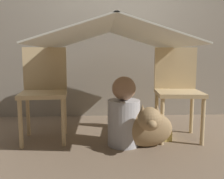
{
  "coord_description": "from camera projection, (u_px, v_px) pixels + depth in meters",
  "views": [
    {
      "loc": [
        -0.1,
        -2.08,
        0.78
      ],
      "look_at": [
        0.0,
        0.19,
        0.47
      ],
      "focal_mm": 40.0,
      "sensor_mm": 36.0,
      "label": 1
    }
  ],
  "objects": [
    {
      "name": "dog",
      "position": [
        146.0,
        127.0,
        2.1
      ],
      "size": [
        0.47,
        0.4,
        0.41
      ],
      "color": "#9E7F56",
      "rests_on": "ground_plane"
    },
    {
      "name": "floor_cushion",
      "position": [
        147.0,
        132.0,
        2.43
      ],
      "size": [
        0.4,
        0.32,
        0.1
      ],
      "color": "#E5CC66",
      "rests_on": "ground_plane"
    },
    {
      "name": "wall_back",
      "position": [
        109.0,
        18.0,
        3.14
      ],
      "size": [
        7.0,
        0.05,
        2.5
      ],
      "color": "gray",
      "rests_on": "ground_plane"
    },
    {
      "name": "chair_left",
      "position": [
        44.0,
        88.0,
        2.33
      ],
      "size": [
        0.45,
        0.45,
        0.86
      ],
      "rotation": [
        0.0,
        0.0,
        0.11
      ],
      "color": "#D1B27F",
      "rests_on": "ground_plane"
    },
    {
      "name": "sheet_canopy",
      "position": [
        112.0,
        35.0,
        2.22
      ],
      "size": [
        1.25,
        1.33,
        0.21
      ],
      "color": "silver"
    },
    {
      "name": "ground_plane",
      "position": [
        113.0,
        146.0,
        2.17
      ],
      "size": [
        8.8,
        8.8,
        0.0
      ],
      "primitive_type": "plane",
      "color": "#7A6651"
    },
    {
      "name": "person_front",
      "position": [
        124.0,
        115.0,
        2.18
      ],
      "size": [
        0.28,
        0.28,
        0.61
      ],
      "color": "#B2B2B7",
      "rests_on": "ground_plane"
    },
    {
      "name": "chair_right",
      "position": [
        177.0,
        87.0,
        2.39
      ],
      "size": [
        0.44,
        0.44,
        0.86
      ],
      "rotation": [
        0.0,
        0.0,
        -0.08
      ],
      "color": "#D1B27F",
      "rests_on": "ground_plane"
    }
  ]
}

